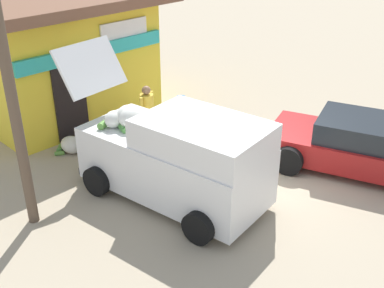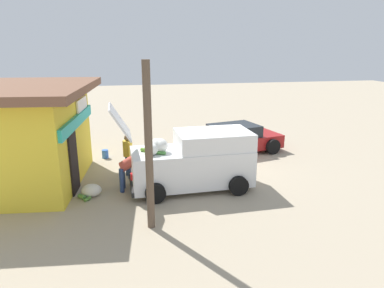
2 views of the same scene
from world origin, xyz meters
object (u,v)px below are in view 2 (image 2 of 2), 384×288
at_px(delivery_van, 195,160).
at_px(customer_bending, 128,167).
at_px(parked_sedan, 234,139).
at_px(paint_bucket, 105,154).
at_px(storefront_bar, 30,134).
at_px(unloaded_banana_pile, 91,191).
at_px(vendor_standing, 128,153).

relative_size(delivery_van, customer_bending, 3.66).
distance_m(parked_sedan, paint_bucket, 5.65).
xyz_separation_m(storefront_bar, customer_bending, (-1.15, -3.20, -0.99)).
xyz_separation_m(parked_sedan, unloaded_banana_pile, (-3.73, 5.87, -0.41)).
distance_m(storefront_bar, vendor_standing, 3.31).
bearing_deg(parked_sedan, storefront_bar, 106.13).
bearing_deg(delivery_van, unloaded_banana_pile, 92.07).
xyz_separation_m(delivery_van, paint_bucket, (3.79, 3.15, -0.79)).
distance_m(parked_sedan, customer_bending, 5.79).
bearing_deg(storefront_bar, unloaded_banana_pile, -126.17).
relative_size(delivery_van, unloaded_banana_pile, 5.12).
bearing_deg(storefront_bar, customer_bending, -109.79).
bearing_deg(unloaded_banana_pile, vendor_standing, -38.83).
bearing_deg(parked_sedan, delivery_van, 145.50).
relative_size(delivery_van, paint_bucket, 12.72).
distance_m(parked_sedan, vendor_standing, 5.18).
height_order(customer_bending, unloaded_banana_pile, customer_bending).
bearing_deg(vendor_standing, delivery_van, -122.18).
relative_size(parked_sedan, vendor_standing, 2.84).
xyz_separation_m(delivery_van, customer_bending, (0.18, 2.18, -0.18)).
bearing_deg(delivery_van, customer_bending, 85.17).
distance_m(delivery_van, vendor_standing, 2.58).
distance_m(unloaded_banana_pile, paint_bucket, 3.92).
xyz_separation_m(customer_bending, unloaded_banana_pile, (-0.31, 1.20, -0.61)).
bearing_deg(unloaded_banana_pile, customer_bending, -75.73).
distance_m(delivery_van, unloaded_banana_pile, 3.48).
height_order(parked_sedan, customer_bending, customer_bending).
height_order(parked_sedan, unloaded_banana_pile, parked_sedan).
bearing_deg(vendor_standing, parked_sedan, -64.38).
distance_m(storefront_bar, delivery_van, 5.60).
bearing_deg(vendor_standing, customer_bending, -179.94).
distance_m(customer_bending, paint_bucket, 3.78).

